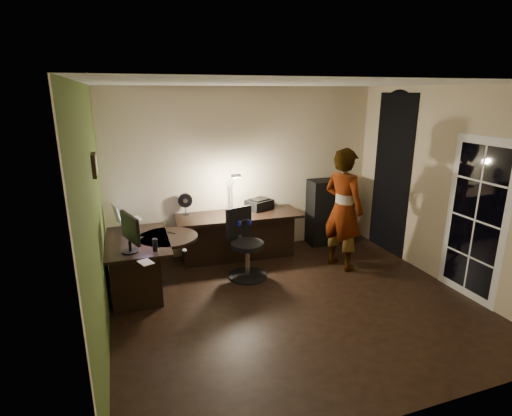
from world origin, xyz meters
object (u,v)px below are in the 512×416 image
object	(u,v)px
desk_left	(139,266)
office_chair	(247,245)
cabinet	(330,211)
person	(343,209)
desk_right	(239,236)
monitor	(129,239)

from	to	relation	value
desk_left	office_chair	bearing A→B (deg)	-1.08
office_chair	cabinet	bearing A→B (deg)	10.58
cabinet	person	bearing A→B (deg)	-106.97
office_chair	person	xyz separation A→B (m)	(1.47, -0.13, 0.42)
office_chair	desk_right	bearing A→B (deg)	68.38
monitor	person	world-z (taller)	person
desk_left	office_chair	xyz separation A→B (m)	(1.50, -0.06, 0.13)
desk_left	person	xyz separation A→B (m)	(2.97, -0.19, 0.55)
cabinet	person	world-z (taller)	person
desk_right	office_chair	distance (m)	0.73
office_chair	monitor	bearing A→B (deg)	177.06
desk_right	office_chair	world-z (taller)	office_chair
monitor	office_chair	size ratio (longest dim) A/B	0.52
desk_right	person	bearing A→B (deg)	-28.21
monitor	person	distance (m)	3.08
cabinet	monitor	bearing A→B (deg)	-158.30
desk_right	office_chair	xyz separation A→B (m)	(-0.09, -0.71, 0.13)
cabinet	office_chair	xyz separation A→B (m)	(-1.82, -0.86, -0.07)
desk_left	desk_right	world-z (taller)	desk_left
cabinet	desk_left	bearing A→B (deg)	-164.02
desk_right	cabinet	bearing A→B (deg)	7.91
desk_right	monitor	xyz separation A→B (m)	(-1.69, -1.04, 0.55)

